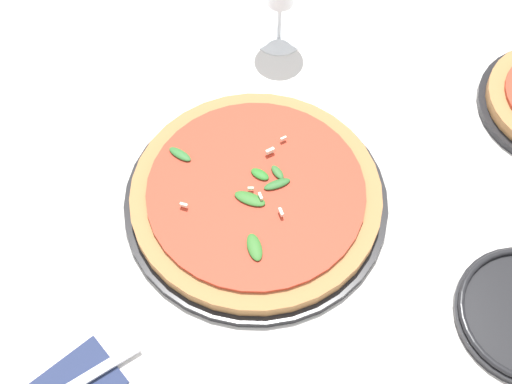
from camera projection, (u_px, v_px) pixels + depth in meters
name	position (u px, v px, depth m)	size (l,w,h in m)	color
ground_plane	(258.00, 217.00, 0.94)	(6.00, 6.00, 0.00)	silver
pizza_arugula_main	(256.00, 197.00, 0.94)	(0.35, 0.35, 0.05)	black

